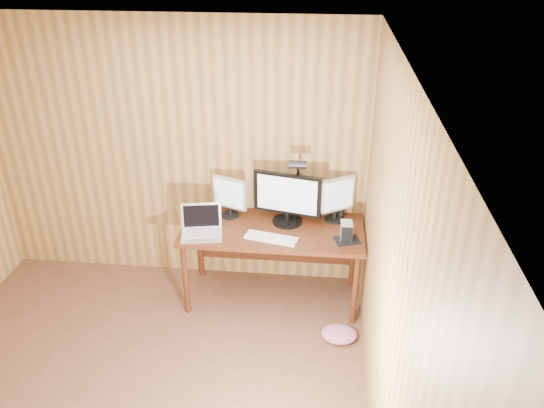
% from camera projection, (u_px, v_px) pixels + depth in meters
% --- Properties ---
extents(room_shell, '(4.00, 4.00, 4.00)m').
position_uv_depth(room_shell, '(86.00, 287.00, 3.08)').
color(room_shell, brown).
rests_on(room_shell, ground).
extents(desk, '(1.60, 0.70, 0.75)m').
position_uv_depth(desk, '(273.00, 236.00, 4.79)').
color(desk, '#461E0E').
rests_on(desk, floor).
extents(monitor_center, '(0.61, 0.27, 0.48)m').
position_uv_depth(monitor_center, '(287.00, 198.00, 4.65)').
color(monitor_center, black).
rests_on(monitor_center, desk).
extents(monitor_left, '(0.32, 0.16, 0.38)m').
position_uv_depth(monitor_left, '(230.00, 196.00, 4.77)').
color(monitor_left, black).
rests_on(monitor_left, desk).
extents(monitor_right, '(0.33, 0.22, 0.41)m').
position_uv_depth(monitor_right, '(336.00, 198.00, 4.70)').
color(monitor_right, black).
rests_on(monitor_right, desk).
extents(laptop, '(0.39, 0.33, 0.25)m').
position_uv_depth(laptop, '(201.00, 227.00, 4.57)').
color(laptop, silver).
rests_on(laptop, desk).
extents(keyboard, '(0.47, 0.23, 0.02)m').
position_uv_depth(keyboard, '(271.00, 238.00, 4.50)').
color(keyboard, silver).
rests_on(keyboard, desk).
extents(mousepad, '(0.25, 0.22, 0.00)m').
position_uv_depth(mousepad, '(347.00, 240.00, 4.49)').
color(mousepad, black).
rests_on(mousepad, desk).
extents(mouse, '(0.09, 0.12, 0.04)m').
position_uv_depth(mouse, '(347.00, 238.00, 4.48)').
color(mouse, black).
rests_on(mouse, mousepad).
extents(hard_drive, '(0.10, 0.15, 0.16)m').
position_uv_depth(hard_drive, '(346.00, 231.00, 4.47)').
color(hard_drive, silver).
rests_on(hard_drive, desk).
extents(phone, '(0.06, 0.11, 0.01)m').
position_uv_depth(phone, '(283.00, 241.00, 4.47)').
color(phone, silver).
rests_on(phone, desk).
extents(speaker, '(0.06, 0.06, 0.13)m').
position_uv_depth(speaker, '(341.00, 211.00, 4.81)').
color(speaker, black).
rests_on(speaker, desk).
extents(desk_lamp, '(0.15, 0.21, 0.65)m').
position_uv_depth(desk_lamp, '(298.00, 180.00, 4.62)').
color(desk_lamp, black).
rests_on(desk_lamp, desk).
extents(fabric_pile, '(0.32, 0.27, 0.10)m').
position_uv_depth(fabric_pile, '(339.00, 334.00, 4.49)').
color(fabric_pile, '#B8597E').
rests_on(fabric_pile, floor).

